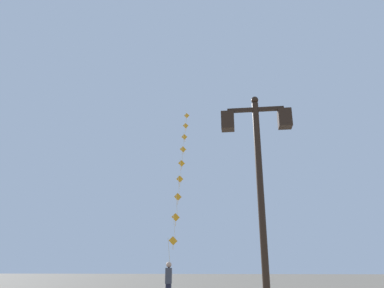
{
  "coord_description": "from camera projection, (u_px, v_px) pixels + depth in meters",
  "views": [
    {
      "loc": [
        1.01,
        -0.88,
        1.47
      ],
      "look_at": [
        -1.2,
        17.0,
        7.72
      ],
      "focal_mm": 33.54,
      "sensor_mm": 36.0,
      "label": 1
    }
  ],
  "objects": [
    {
      "name": "kite_flyer",
      "position": [
        168.0,
        283.0,
        14.3
      ],
      "size": [
        0.27,
        0.62,
        1.71
      ],
      "rotation": [
        0.0,
        0.0,
        1.66
      ],
      "color": "#1E1E2D",
      "rests_on": "ground_plane"
    },
    {
      "name": "twin_lantern_lamp_post",
      "position": [
        259.0,
        165.0,
        7.45
      ],
      "size": [
        1.5,
        0.28,
        5.07
      ],
      "color": "black",
      "rests_on": "ground_plane"
    },
    {
      "name": "kite_train",
      "position": [
        181.0,
        172.0,
        23.09
      ],
      "size": [
        0.95,
        10.42,
        13.6
      ],
      "color": "brown",
      "rests_on": "ground_plane"
    }
  ]
}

